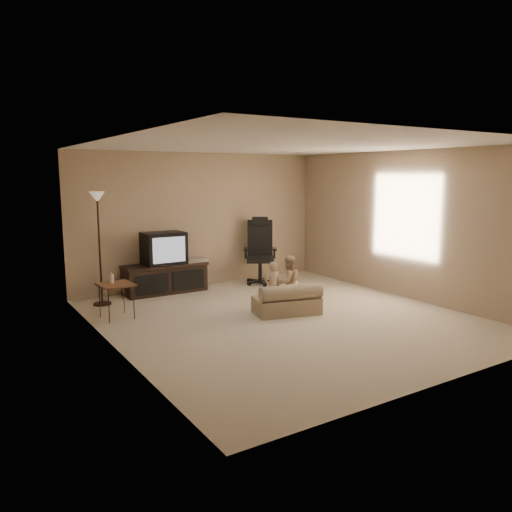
{
  "coord_description": "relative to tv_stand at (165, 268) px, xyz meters",
  "views": [
    {
      "loc": [
        -4.16,
        -5.78,
        2.08
      ],
      "look_at": [
        -0.12,
        0.6,
        0.86
      ],
      "focal_mm": 35.0,
      "sensor_mm": 36.0,
      "label": 1
    }
  ],
  "objects": [
    {
      "name": "floor",
      "position": [
        0.86,
        -2.49,
        -0.45
      ],
      "size": [
        5.5,
        5.5,
        0.0
      ],
      "primitive_type": "plane",
      "color": "#C0B399",
      "rests_on": "ground"
    },
    {
      "name": "room_shell",
      "position": [
        0.86,
        -2.49,
        1.07
      ],
      "size": [
        5.5,
        5.5,
        5.5
      ],
      "color": "silver",
      "rests_on": "floor"
    },
    {
      "name": "tv_stand",
      "position": [
        0.0,
        0.0,
        0.0
      ],
      "size": [
        1.52,
        0.56,
        1.09
      ],
      "rotation": [
        0.0,
        0.0,
        -0.0
      ],
      "color": "black",
      "rests_on": "floor"
    },
    {
      "name": "office_chair",
      "position": [
        1.86,
        -0.25,
        0.01
      ],
      "size": [
        0.81,
        0.82,
        1.28
      ],
      "rotation": [
        0.0,
        0.0,
        -0.55
      ],
      "color": "black",
      "rests_on": "floor"
    },
    {
      "name": "side_table",
      "position": [
        -1.23,
        -1.16,
        0.05
      ],
      "size": [
        0.5,
        0.5,
        0.7
      ],
      "rotation": [
        0.0,
        0.0,
        0.08
      ],
      "color": "brown",
      "rests_on": "floor"
    },
    {
      "name": "floor_lamp",
      "position": [
        -1.2,
        -0.27,
        0.88
      ],
      "size": [
        0.28,
        0.28,
        1.83
      ],
      "color": "black",
      "rests_on": "floor"
    },
    {
      "name": "child_sofa",
      "position": [
        1.03,
        -2.33,
        -0.26
      ],
      "size": [
        1.07,
        0.77,
        0.48
      ],
      "rotation": [
        0.0,
        0.0,
        -0.24
      ],
      "color": "tan",
      "rests_on": "floor"
    },
    {
      "name": "toddler_left",
      "position": [
        0.9,
        -2.1,
        -0.06
      ],
      "size": [
        0.31,
        0.24,
        0.79
      ],
      "primitive_type": "imported",
      "rotation": [
        0.0,
        0.0,
        3.03
      ],
      "color": "tan",
      "rests_on": "floor"
    },
    {
      "name": "toddler_right",
      "position": [
        1.22,
        -2.08,
        -0.03
      ],
      "size": [
        0.41,
        0.23,
        0.85
      ],
      "primitive_type": "imported",
      "rotation": [
        0.0,
        0.0,
        3.14
      ],
      "color": "tan",
      "rests_on": "floor"
    }
  ]
}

